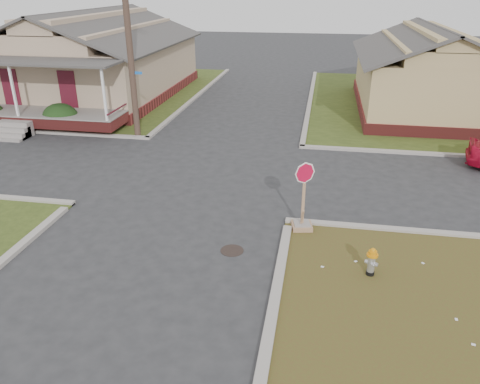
# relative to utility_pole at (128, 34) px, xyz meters

# --- Properties ---
(ground) EXTENTS (120.00, 120.00, 0.00)m
(ground) POSITION_rel_utility_pole_xyz_m (4.20, -8.90, -4.66)
(ground) COLOR #2A2A2D
(ground) RESTS_ON ground
(verge_far_left) EXTENTS (19.00, 19.00, 0.05)m
(verge_far_left) POSITION_rel_utility_pole_xyz_m (-8.80, 9.10, -4.64)
(verge_far_left) COLOR #354418
(verge_far_left) RESTS_ON ground
(curbs) EXTENTS (80.00, 40.00, 0.12)m
(curbs) POSITION_rel_utility_pole_xyz_m (4.20, -3.90, -4.66)
(curbs) COLOR #A29A92
(curbs) RESTS_ON ground
(manhole) EXTENTS (0.64, 0.64, 0.01)m
(manhole) POSITION_rel_utility_pole_xyz_m (6.40, -9.40, -4.66)
(manhole) COLOR black
(manhole) RESTS_ON ground
(corner_house) EXTENTS (10.10, 15.50, 5.30)m
(corner_house) POSITION_rel_utility_pole_xyz_m (-5.80, 7.78, -2.38)
(corner_house) COLOR maroon
(corner_house) RESTS_ON ground
(side_house_yellow) EXTENTS (7.60, 11.60, 4.70)m
(side_house_yellow) POSITION_rel_utility_pole_xyz_m (14.20, 7.60, -2.47)
(side_house_yellow) COLOR maroon
(side_house_yellow) RESTS_ON ground
(utility_pole) EXTENTS (1.80, 0.28, 9.00)m
(utility_pole) POSITION_rel_utility_pole_xyz_m (0.00, 0.00, 0.00)
(utility_pole) COLOR #3C2923
(utility_pole) RESTS_ON ground
(fire_hydrant) EXTENTS (0.28, 0.28, 0.76)m
(fire_hydrant) POSITION_rel_utility_pole_xyz_m (10.03, -9.98, -4.20)
(fire_hydrant) COLOR black
(fire_hydrant) RESTS_ON ground
(stop_sign) EXTENTS (0.59, 0.58, 2.10)m
(stop_sign) POSITION_rel_utility_pole_xyz_m (8.21, -7.86, -4.16)
(stop_sign) COLOR #9F7756
(stop_sign) RESTS_ON ground
(hedge_right) EXTENTS (1.61, 1.32, 1.23)m
(hedge_right) POSITION_rel_utility_pole_xyz_m (-4.06, 0.31, -4.00)
(hedge_right) COLOR #153312
(hedge_right) RESTS_ON verge_far_left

